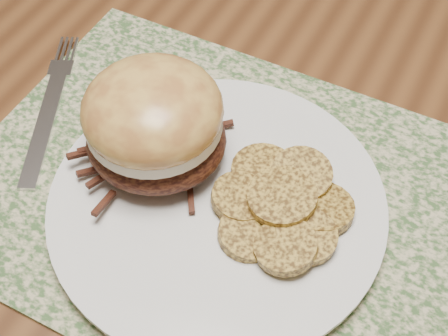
# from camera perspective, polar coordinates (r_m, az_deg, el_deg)

# --- Properties ---
(ground) EXTENTS (3.50, 3.50, 0.00)m
(ground) POSITION_cam_1_polar(r_m,az_deg,el_deg) (1.30, 8.15, -14.55)
(ground) COLOR #51321B
(ground) RESTS_ON ground
(dining_table) EXTENTS (1.50, 0.90, 0.75)m
(dining_table) POSITION_cam_1_polar(r_m,az_deg,el_deg) (0.74, 14.03, 6.36)
(dining_table) COLOR brown
(dining_table) RESTS_ON ground
(placemat) EXTENTS (0.45, 0.33, 0.00)m
(placemat) POSITION_cam_1_polar(r_m,az_deg,el_deg) (0.53, 0.33, -2.61)
(placemat) COLOR #3A592E
(placemat) RESTS_ON dining_table
(dinner_plate) EXTENTS (0.26, 0.26, 0.02)m
(dinner_plate) POSITION_cam_1_polar(r_m,az_deg,el_deg) (0.51, -0.63, -3.35)
(dinner_plate) COLOR silver
(dinner_plate) RESTS_ON placemat
(pork_sandwich) EXTENTS (0.13, 0.13, 0.09)m
(pork_sandwich) POSITION_cam_1_polar(r_m,az_deg,el_deg) (0.50, -6.41, 4.15)
(pork_sandwich) COLOR black
(pork_sandwich) RESTS_ON dinner_plate
(roasted_potatoes) EXTENTS (0.11, 0.14, 0.03)m
(roasted_potatoes) POSITION_cam_1_polar(r_m,az_deg,el_deg) (0.50, 5.35, -3.42)
(roasted_potatoes) COLOR #B89036
(roasted_potatoes) RESTS_ON dinner_plate
(fork) EXTENTS (0.10, 0.18, 0.00)m
(fork) POSITION_cam_1_polar(r_m,az_deg,el_deg) (0.61, -15.57, 5.57)
(fork) COLOR silver
(fork) RESTS_ON placemat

